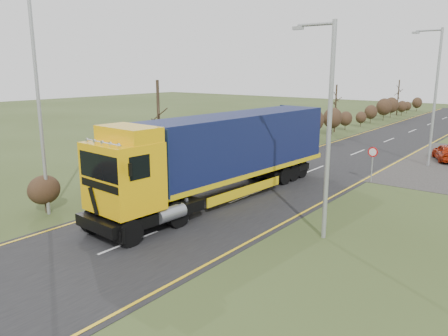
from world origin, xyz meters
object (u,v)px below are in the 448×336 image
(streetlight_near, at_px, (327,123))
(speed_sign, at_px, (372,158))
(car_red_hatchback, at_px, (447,153))
(lorry, at_px, (223,151))

(streetlight_near, distance_m, speed_sign, 10.54)
(car_red_hatchback, height_order, speed_sign, speed_sign)
(lorry, xyz_separation_m, car_red_hatchback, (7.24, 17.74, -1.90))
(speed_sign, bearing_deg, streetlight_near, -81.42)
(car_red_hatchback, bearing_deg, speed_sign, 53.17)
(car_red_hatchback, height_order, streetlight_near, streetlight_near)
(speed_sign, bearing_deg, car_red_hatchback, 76.88)
(car_red_hatchback, distance_m, speed_sign, 9.92)
(lorry, relative_size, car_red_hatchback, 4.33)
(lorry, distance_m, car_red_hatchback, 19.26)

